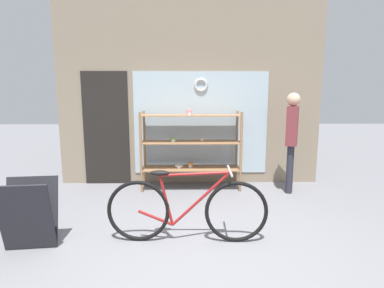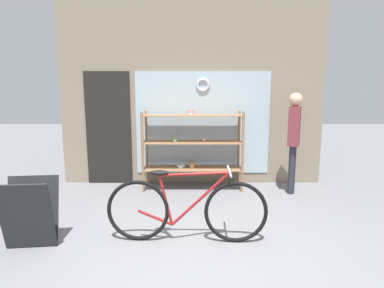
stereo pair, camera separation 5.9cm
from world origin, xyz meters
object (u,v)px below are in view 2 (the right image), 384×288
(pedestrian, at_px, (293,135))
(sandwich_board, at_px, (29,214))
(bicycle, at_px, (186,209))
(display_case, at_px, (192,144))

(pedestrian, bearing_deg, sandwich_board, -38.53)
(bicycle, xyz_separation_m, sandwich_board, (-1.70, -0.14, 0.01))
(sandwich_board, xyz_separation_m, pedestrian, (3.48, 1.90, 0.62))
(display_case, bearing_deg, pedestrian, -8.88)
(sandwich_board, height_order, pedestrian, pedestrian)
(display_case, xyz_separation_m, pedestrian, (1.71, -0.27, 0.20))
(display_case, relative_size, sandwich_board, 2.29)
(pedestrian, bearing_deg, display_case, -76.00)
(bicycle, relative_size, sandwich_board, 2.39)
(sandwich_board, bearing_deg, display_case, 44.62)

